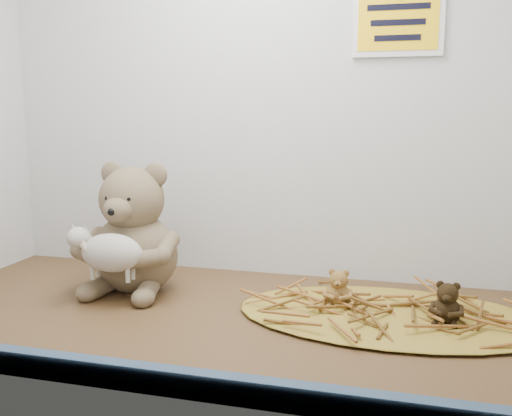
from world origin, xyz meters
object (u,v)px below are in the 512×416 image
(main_teddy, at_px, (134,227))
(mini_teddy_tan, at_px, (339,286))
(toy_lamb, at_px, (112,253))
(mini_teddy_brown, at_px, (447,301))

(main_teddy, bearing_deg, mini_teddy_tan, -1.59)
(toy_lamb, xyz_separation_m, mini_teddy_tan, (0.43, 0.08, -0.06))
(main_teddy, xyz_separation_m, mini_teddy_brown, (0.62, -0.05, -0.09))
(toy_lamb, bearing_deg, mini_teddy_tan, 10.94)
(mini_teddy_brown, bearing_deg, mini_teddy_tan, 176.81)
(mini_teddy_tan, xyz_separation_m, mini_teddy_brown, (0.19, -0.04, 0.00))
(mini_teddy_tan, height_order, mini_teddy_brown, mini_teddy_brown)
(main_teddy, relative_size, mini_teddy_tan, 3.84)
(main_teddy, bearing_deg, toy_lamb, -89.67)
(main_teddy, height_order, toy_lamb, main_teddy)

